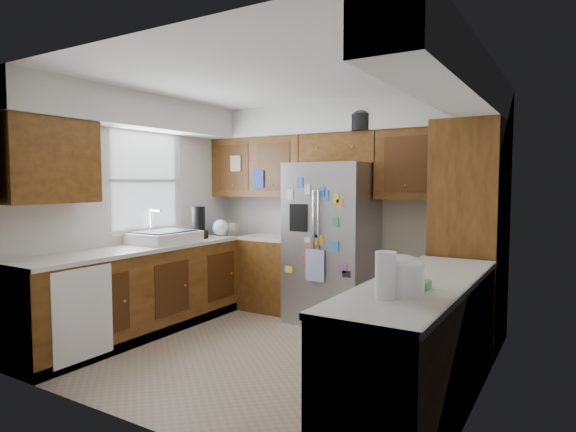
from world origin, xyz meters
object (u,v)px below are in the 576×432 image
object	(u,v)px
pantry	(470,235)
paper_towel	(386,275)
rice_cooker	(401,274)
fridge	(332,243)

from	to	relation	value
pantry	paper_towel	world-z (taller)	pantry
rice_cooker	paper_towel	xyz separation A→B (m)	(-0.04, -0.15, 0.01)
fridge	paper_towel	xyz separation A→B (m)	(1.45, -2.28, 0.15)
pantry	paper_towel	bearing A→B (deg)	-91.17
fridge	rice_cooker	bearing A→B (deg)	-54.88
pantry	fridge	size ratio (longest dim) A/B	1.19
pantry	paper_towel	xyz separation A→B (m)	(-0.05, -2.23, -0.02)
pantry	rice_cooker	xyz separation A→B (m)	(-0.00, -2.08, -0.03)
fridge	paper_towel	distance (m)	2.71
fridge	rice_cooker	distance (m)	2.61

